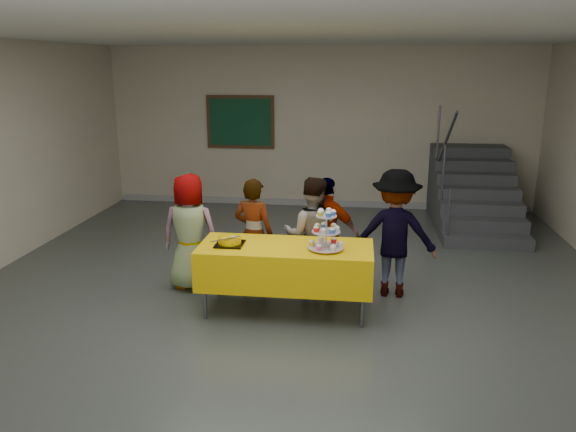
# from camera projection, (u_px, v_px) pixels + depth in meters

# --- Properties ---
(room_shell) EXTENTS (10.00, 10.04, 3.02)m
(room_shell) POSITION_uv_depth(u_px,v_px,m) (285.00, 120.00, 5.60)
(room_shell) COLOR #4C514C
(room_shell) RESTS_ON ground
(bake_table) EXTENTS (1.88, 0.78, 0.77)m
(bake_table) POSITION_uv_depth(u_px,v_px,m) (286.00, 264.00, 6.12)
(bake_table) COLOR #595960
(bake_table) RESTS_ON ground
(cupcake_stand) EXTENTS (0.38, 0.38, 0.44)m
(cupcake_stand) POSITION_uv_depth(u_px,v_px,m) (326.00, 233.00, 5.89)
(cupcake_stand) COLOR silver
(cupcake_stand) RESTS_ON bake_table
(bear_cake) EXTENTS (0.32, 0.36, 0.12)m
(bear_cake) POSITION_uv_depth(u_px,v_px,m) (230.00, 240.00, 6.08)
(bear_cake) COLOR black
(bear_cake) RESTS_ON bake_table
(schoolchild_a) EXTENTS (0.71, 0.47, 1.43)m
(schoolchild_a) POSITION_uv_depth(u_px,v_px,m) (190.00, 232.00, 6.76)
(schoolchild_a) COLOR slate
(schoolchild_a) RESTS_ON ground
(schoolchild_b) EXTENTS (0.57, 0.45, 1.37)m
(schoolchild_b) POSITION_uv_depth(u_px,v_px,m) (254.00, 234.00, 6.77)
(schoolchild_b) COLOR slate
(schoolchild_b) RESTS_ON ground
(schoolchild_c) EXTENTS (0.69, 0.55, 1.41)m
(schoolchild_c) POSITION_uv_depth(u_px,v_px,m) (312.00, 235.00, 6.67)
(schoolchild_c) COLOR slate
(schoolchild_c) RESTS_ON ground
(schoolchild_d) EXTENTS (0.87, 0.53, 1.38)m
(schoolchild_d) POSITION_uv_depth(u_px,v_px,m) (327.00, 234.00, 6.76)
(schoolchild_d) COLOR slate
(schoolchild_d) RESTS_ON ground
(schoolchild_e) EXTENTS (1.03, 0.66, 1.52)m
(schoolchild_e) POSITION_uv_depth(u_px,v_px,m) (395.00, 233.00, 6.55)
(schoolchild_e) COLOR slate
(schoolchild_e) RESTS_ON ground
(staircase) EXTENTS (1.30, 2.40, 2.04)m
(staircase) POSITION_uv_depth(u_px,v_px,m) (472.00, 195.00, 9.64)
(staircase) COLOR #424447
(staircase) RESTS_ON ground
(noticeboard) EXTENTS (1.30, 0.05, 1.00)m
(noticeboard) POSITION_uv_depth(u_px,v_px,m) (240.00, 122.00, 10.66)
(noticeboard) COLOR #472B16
(noticeboard) RESTS_ON ground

